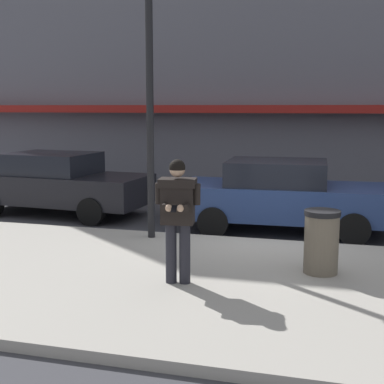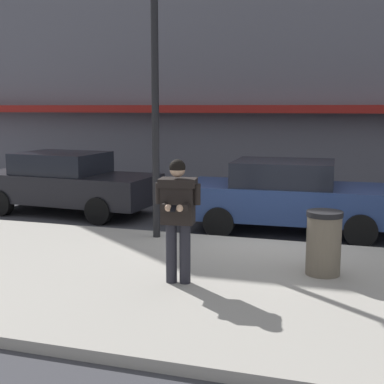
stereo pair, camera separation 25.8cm
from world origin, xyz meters
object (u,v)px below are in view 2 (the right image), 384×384
Objects in this scene: parked_sedan_near at (67,182)px; street_lamp_post at (155,81)px; parked_sedan_mid at (290,196)px; man_texting_on_phone at (178,208)px; trash_bin at (324,243)px.

parked_sedan_near is 4.57m from street_lamp_post.
man_texting_on_phone reaches higher than parked_sedan_mid.
parked_sedan_near is 5.63m from parked_sedan_mid.
street_lamp_post is 4.98× the size of trash_bin.
parked_sedan_mid is at bearing 75.91° from man_texting_on_phone.
street_lamp_post is (-2.36, -1.77, 2.35)m from parked_sedan_mid.
parked_sedan_mid is 4.65× the size of trash_bin.
parked_sedan_mid is at bearing 105.66° from trash_bin.
man_texting_on_phone is (4.54, -4.70, 0.46)m from parked_sedan_near.
street_lamp_post is at bearing 155.82° from trash_bin.
parked_sedan_near is 7.48m from trash_bin.
trash_bin is (3.27, -1.47, -2.51)m from street_lamp_post.
trash_bin is at bearing -29.32° from parked_sedan_near.
parked_sedan_mid is 3.37m from trash_bin.
trash_bin is at bearing -74.34° from parked_sedan_mid.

